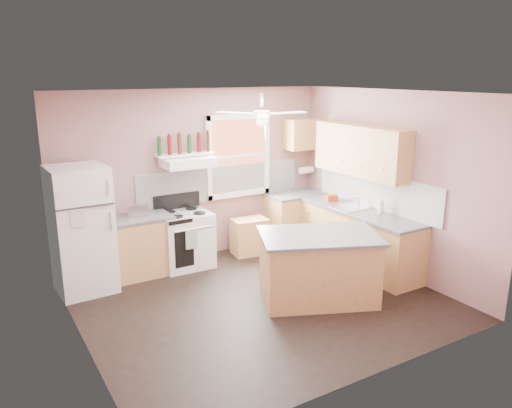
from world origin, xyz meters
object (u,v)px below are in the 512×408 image
toaster (138,210)px  stove (186,240)px  refrigerator (81,230)px  cart (250,237)px  island (318,268)px

toaster → stove: 0.90m
refrigerator → cart: size_ratio=3.06×
refrigerator → stove: (1.55, 0.11, -0.44)m
refrigerator → island: 3.23m
cart → island: bearing=-86.6°
toaster → cart: toaster is taller
refrigerator → cart: (2.67, 0.08, -0.59)m
refrigerator → cart: 2.74m
toaster → island: bearing=-35.0°
island → cart: bearing=111.1°
toaster → cart: bearing=11.8°
toaster → cart: 1.96m
island → stove: bearing=141.4°
stove → refrigerator: bearing=-174.3°
stove → island: bearing=-60.4°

